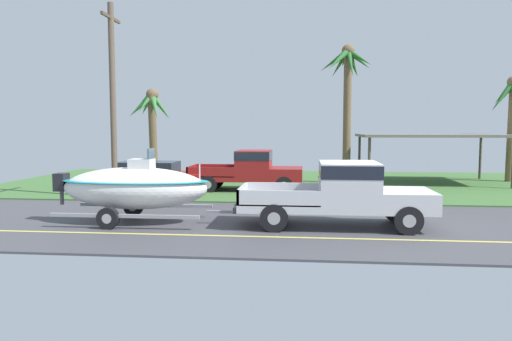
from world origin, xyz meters
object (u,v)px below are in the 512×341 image
Objects in this scene: palm_tree_near_left at (512,105)px; palm_tree_near_right at (152,115)px; parked_pickup_background at (253,169)px; carport_awning at (429,136)px; utility_pole at (113,99)px; pickup_truck_towing at (347,191)px; boat_on_trailer at (134,188)px; parked_sedan_near at (153,177)px; palm_tree_mid at (347,81)px.

palm_tree_near_left is 1.12× the size of palm_tree_near_right.
palm_tree_near_left is (13.42, 5.08, 3.10)m from parked_pickup_background.
carport_awning is 0.91× the size of utility_pole.
pickup_truck_towing is 8.62m from parked_pickup_background.
boat_on_trailer is at bearing -141.68° from palm_tree_near_left.
palm_tree_near_left reaches higher than carport_awning.
pickup_truck_towing is 15.38m from palm_tree_near_right.
boat_on_trailer is at bearing 180.00° from pickup_truck_towing.
parked_sedan_near is at bearing -176.17° from parked_pickup_background.
palm_tree_mid is (4.53, 3.35, 4.30)m from parked_pickup_background.
palm_tree_mid reaches higher than parked_sedan_near.
boat_on_trailer is 6.18m from utility_pole.
palm_tree_mid is at bearing 36.49° from parked_pickup_background.
palm_tree_mid is 0.91× the size of utility_pole.
parked_sedan_near is 0.92× the size of palm_tree_near_right.
utility_pole is at bearing -84.96° from palm_tree_near_right.
carport_awning is at bearing -167.89° from palm_tree_near_left.
utility_pole reaches higher than carport_awning.
palm_tree_near_left is 20.54m from utility_pole.
palm_tree_mid is (9.25, 3.67, 4.68)m from parked_sedan_near.
parked_pickup_background is at bearing -155.25° from carport_awning.
parked_pickup_background is at bearing -32.46° from palm_tree_near_right.
parked_sedan_near is 5.29m from palm_tree_near_right.
palm_tree_near_right reaches higher than parked_pickup_background.
utility_pole reaches higher than parked_sedan_near.
pickup_truck_towing is 10.71m from utility_pole.
parked_pickup_background is 0.75× the size of carport_awning.
palm_tree_near_left reaches higher than palm_tree_near_right.
parked_pickup_background is (2.88, 7.80, -0.04)m from boat_on_trailer.
palm_tree_mid reaches higher than parked_pickup_background.
palm_tree_near_right is at bearing 147.54° from parked_pickup_background.
palm_tree_mid reaches higher than palm_tree_near_right.
parked_sedan_near is 0.65× the size of carport_awning.
parked_pickup_background is 0.95× the size of palm_tree_near_left.
palm_tree_mid is at bearing 32.80° from utility_pole.
parked_sedan_near is at bearing -158.37° from palm_tree_mid.
carport_awning is 1.42× the size of palm_tree_near_right.
carport_awning is at bearing 66.19° from pickup_truck_towing.
parked_sedan_near is at bearing 103.78° from boat_on_trailer.
pickup_truck_towing is 11.25m from parked_sedan_near.
palm_tree_near_left is 9.13m from palm_tree_mid.
utility_pole reaches higher than parked_pickup_background.
palm_tree_mid is (10.57, -0.49, 1.69)m from palm_tree_near_right.
boat_on_trailer reaches higher than parked_sedan_near.
palm_tree_near_right is at bearing -176.37° from palm_tree_near_left.
palm_tree_mid is at bearing 85.58° from pickup_truck_towing.
boat_on_trailer is 1.05× the size of parked_pickup_background.
parked_pickup_background is at bearing 29.46° from utility_pole.
carport_awning is at bearing 45.27° from boat_on_trailer.
boat_on_trailer is at bearing -74.80° from palm_tree_near_right.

